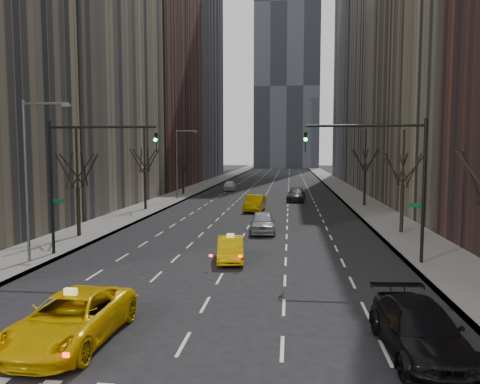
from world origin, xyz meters
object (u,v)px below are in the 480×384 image
(silver_sedan_ahead, at_px, (263,222))
(parked_suv_black, at_px, (420,330))
(taxi_sedan, at_px, (230,249))
(taxi_suv, at_px, (71,319))

(silver_sedan_ahead, height_order, parked_suv_black, silver_sedan_ahead)
(taxi_sedan, relative_size, parked_suv_black, 0.76)
(taxi_suv, distance_m, taxi_sedan, 12.66)
(taxi_sedan, xyz_separation_m, silver_sedan_ahead, (1.30, 9.69, 0.12))
(taxi_sedan, xyz_separation_m, parked_suv_black, (7.45, -11.87, 0.11))
(taxi_suv, xyz_separation_m, taxi_sedan, (3.78, 12.08, -0.12))
(taxi_sedan, bearing_deg, silver_sedan_ahead, 75.12)
(silver_sedan_ahead, distance_m, parked_suv_black, 22.42)
(taxi_suv, relative_size, taxi_sedan, 1.39)
(parked_suv_black, bearing_deg, taxi_suv, 178.09)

